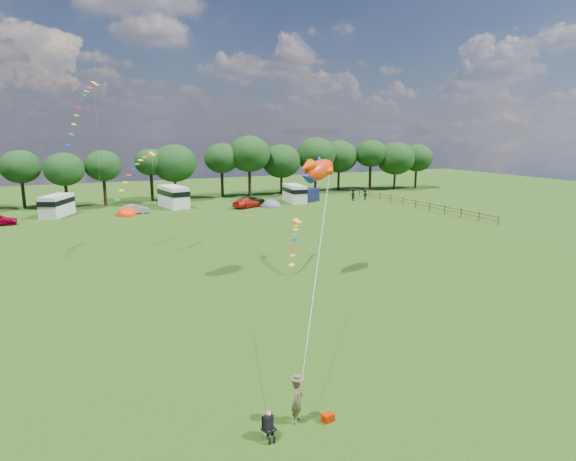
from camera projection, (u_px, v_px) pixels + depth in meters
name	position (u px, v px, depth m)	size (l,w,h in m)	color
ground_plane	(345.00, 323.00, 27.93)	(180.00, 180.00, 0.00)	black
tree_line	(197.00, 160.00, 77.79)	(102.98, 10.98, 10.27)	black
fence	(409.00, 202.00, 71.56)	(0.12, 33.12, 1.20)	#472D19
car_b	(134.00, 209.00, 64.93)	(1.34, 3.58, 1.26)	#91929A
car_c	(247.00, 203.00, 70.12)	(1.90, 4.51, 1.35)	#AE1910
car_d	(252.00, 200.00, 73.49)	(2.08, 4.61, 1.26)	black
campervan_b	(57.00, 205.00, 63.13)	(4.53, 6.12, 2.76)	silver
campervan_c	(173.00, 196.00, 70.52)	(3.70, 6.65, 3.08)	silver
campervan_d	(294.00, 193.00, 75.70)	(2.97, 5.78, 2.72)	silver
tent_orange	(127.00, 215.00, 63.78)	(2.71, 2.97, 2.12)	#F12705
tent_greyblue	(271.00, 207.00, 70.97)	(2.89, 3.16, 2.15)	#4A566E
awning_navy	(307.00, 195.00, 76.89)	(3.22, 2.61, 2.01)	#131539
kite_flyer	(298.00, 401.00, 18.27)	(0.65, 0.42, 1.77)	brown
camp_chair	(268.00, 422.00, 17.30)	(0.56, 0.57, 1.11)	#99999E
kite_bag	(328.00, 418.00, 18.43)	(0.44, 0.29, 0.31)	#B11A00
fish_kite	(316.00, 170.00, 35.57)	(4.16, 2.96, 2.23)	red
streamer_kite_a	(84.00, 102.00, 42.46)	(3.32, 5.65, 5.78)	yellow
streamer_kite_b	(138.00, 167.00, 42.09)	(4.29, 4.68, 3.80)	#D3BD07
streamer_kite_c	(295.00, 234.00, 39.79)	(3.23, 4.93, 2.82)	yellow
walker_a	(352.00, 195.00, 76.95)	(0.91, 0.56, 1.88)	black
walker_b	(365.00, 195.00, 77.83)	(1.18, 0.55, 1.83)	black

